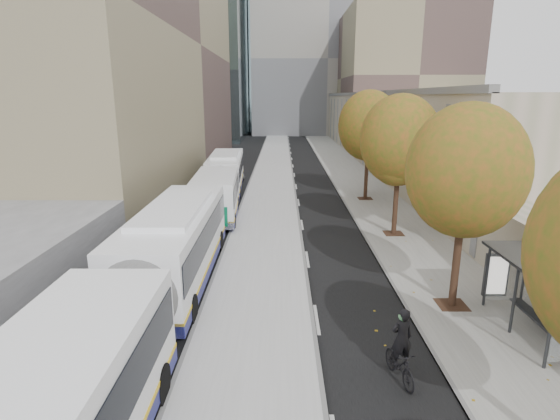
{
  "coord_description": "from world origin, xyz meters",
  "views": [
    {
      "loc": [
        -2.91,
        -2.28,
        7.81
      ],
      "look_at": [
        -3.01,
        18.1,
        2.5
      ],
      "focal_mm": 28.0,
      "sensor_mm": 36.0,
      "label": 1
    }
  ],
  "objects_px": {
    "bus_shelter": "(546,275)",
    "bus_far": "(223,180)",
    "cyclist": "(400,354)",
    "bus_near": "(147,285)",
    "distant_car": "(235,171)"
  },
  "relations": [
    {
      "from": "bus_near",
      "to": "cyclist",
      "type": "bearing_deg",
      "value": -18.57
    },
    {
      "from": "bus_far",
      "to": "distant_car",
      "type": "distance_m",
      "value": 10.03
    },
    {
      "from": "distant_car",
      "to": "cyclist",
      "type": "bearing_deg",
      "value": -87.58
    },
    {
      "from": "bus_near",
      "to": "cyclist",
      "type": "relative_size",
      "value": 8.64
    },
    {
      "from": "bus_near",
      "to": "bus_far",
      "type": "height_order",
      "value": "bus_near"
    },
    {
      "from": "bus_shelter",
      "to": "bus_near",
      "type": "height_order",
      "value": "bus_near"
    },
    {
      "from": "bus_far",
      "to": "bus_near",
      "type": "bearing_deg",
      "value": -92.97
    },
    {
      "from": "bus_near",
      "to": "distant_car",
      "type": "distance_m",
      "value": 29.59
    },
    {
      "from": "bus_far",
      "to": "distant_car",
      "type": "height_order",
      "value": "bus_far"
    },
    {
      "from": "bus_near",
      "to": "bus_shelter",
      "type": "bearing_deg",
      "value": -0.93
    },
    {
      "from": "bus_far",
      "to": "cyclist",
      "type": "height_order",
      "value": "bus_far"
    },
    {
      "from": "bus_near",
      "to": "bus_far",
      "type": "xyz_separation_m",
      "value": [
        -0.08,
        19.58,
        -0.11
      ]
    },
    {
      "from": "bus_near",
      "to": "bus_far",
      "type": "bearing_deg",
      "value": 89.86
    },
    {
      "from": "bus_shelter",
      "to": "bus_far",
      "type": "bearing_deg",
      "value": 123.74
    },
    {
      "from": "bus_shelter",
      "to": "bus_near",
      "type": "xyz_separation_m",
      "value": [
        -13.08,
        0.13,
        -0.44
      ]
    }
  ]
}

